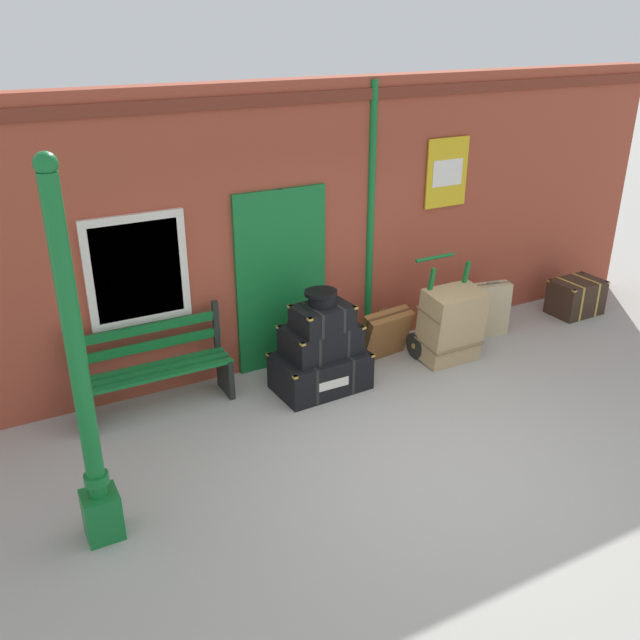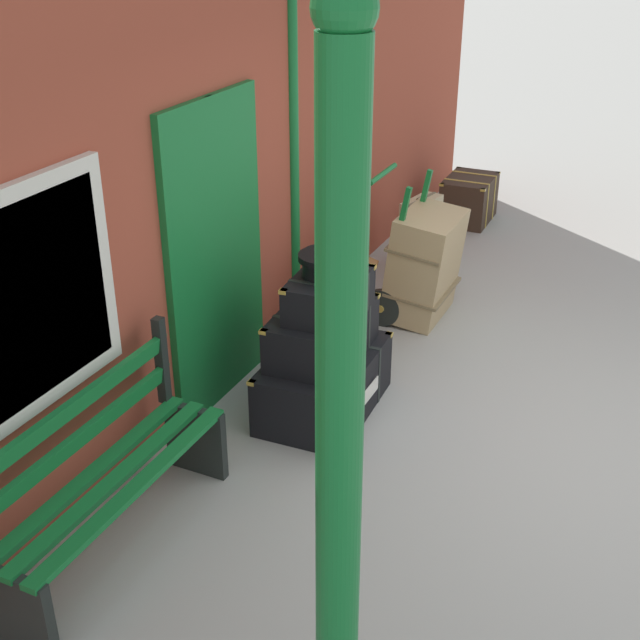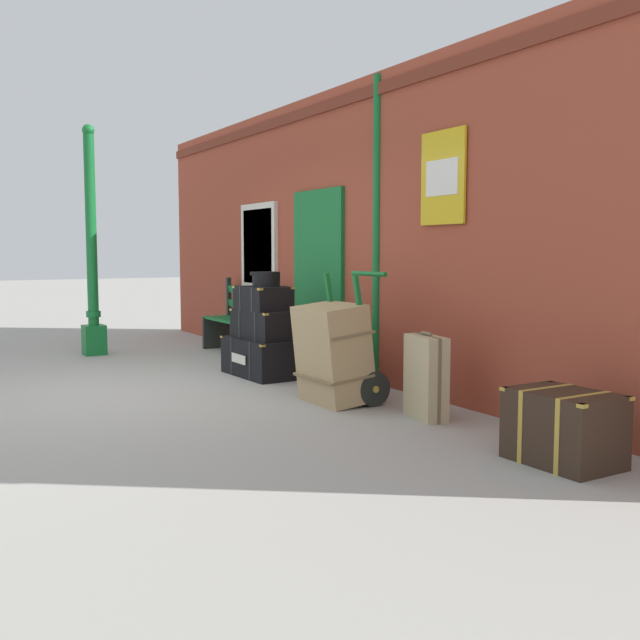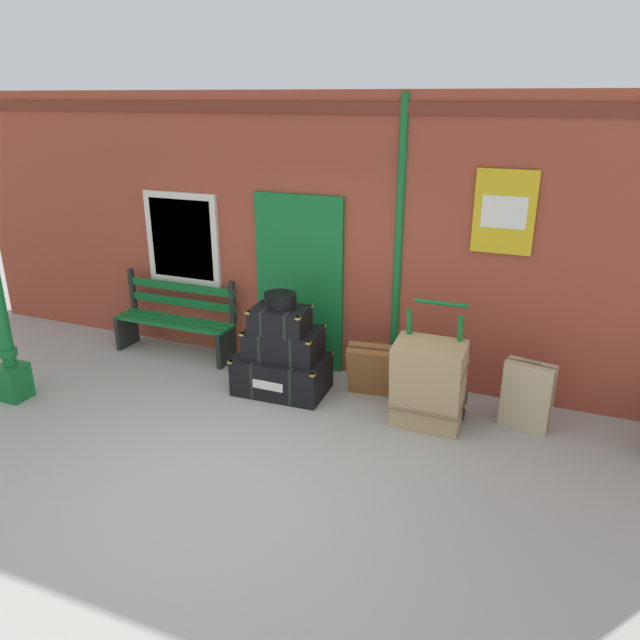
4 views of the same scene
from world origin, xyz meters
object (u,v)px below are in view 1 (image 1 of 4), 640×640
object	(u,v)px
lamp_post	(85,410)
round_hatbox	(322,297)
suitcase_tan	(490,309)
steamer_trunk_top	(323,317)
platform_bench	(153,369)
large_brown_trunk	(451,325)
suitcase_cream	(384,334)
steamer_trunk_base	(320,371)
porters_trolley	(441,334)
corner_trunk	(576,297)
steamer_trunk_middle	(321,340)

from	to	relation	value
lamp_post	round_hatbox	world-z (taller)	lamp_post
lamp_post	suitcase_tan	xyz separation A→B (m)	(5.24, 1.49, -0.81)
steamer_trunk_top	round_hatbox	bearing A→B (deg)	71.34
lamp_post	round_hatbox	bearing A→B (deg)	25.50
platform_bench	large_brown_trunk	xyz separation A→B (m)	(3.39, -0.60, 0.02)
large_brown_trunk	suitcase_cream	distance (m)	0.79
round_hatbox	suitcase_tan	xyz separation A→B (m)	(2.58, 0.22, -0.75)
suitcase_cream	large_brown_trunk	bearing A→B (deg)	-33.04
steamer_trunk_top	round_hatbox	distance (m)	0.23
suitcase_cream	steamer_trunk_base	bearing A→B (deg)	-164.10
porters_trolley	large_brown_trunk	bearing A→B (deg)	-90.00
steamer_trunk_base	suitcase_tan	size ratio (longest dim) A/B	1.41
porters_trolley	lamp_post	bearing A→B (deg)	-163.09
platform_bench	steamer_trunk_top	distance (m)	1.85
round_hatbox	large_brown_trunk	size ratio (longest dim) A/B	0.39
platform_bench	large_brown_trunk	world-z (taller)	platform_bench
suitcase_cream	corner_trunk	bearing A→B (deg)	-2.16
suitcase_tan	large_brown_trunk	bearing A→B (deg)	-159.20
round_hatbox	corner_trunk	xyz separation A→B (m)	(4.08, 0.18, -0.85)
steamer_trunk_base	steamer_trunk_middle	size ratio (longest dim) A/B	1.23
steamer_trunk_middle	corner_trunk	distance (m)	4.10
large_brown_trunk	suitcase_tan	size ratio (longest dim) A/B	1.26
large_brown_trunk	lamp_post	bearing A→B (deg)	-165.22
suitcase_tan	lamp_post	bearing A→B (deg)	-164.13
steamer_trunk_middle	round_hatbox	size ratio (longest dim) A/B	2.37
large_brown_trunk	suitcase_cream	xyz separation A→B (m)	(-0.65, 0.42, -0.15)
suitcase_cream	corner_trunk	world-z (taller)	suitcase_cream
steamer_trunk_base	large_brown_trunk	size ratio (longest dim) A/B	1.13
lamp_post	large_brown_trunk	xyz separation A→B (m)	(4.32, 1.14, -0.70)
porters_trolley	suitcase_tan	xyz separation A→B (m)	(0.92, 0.18, 0.07)
steamer_trunk_top	large_brown_trunk	size ratio (longest dim) A/B	0.70
steamer_trunk_top	corner_trunk	xyz separation A→B (m)	(4.09, 0.21, -0.63)
steamer_trunk_middle	steamer_trunk_base	bearing A→B (deg)	-130.73
corner_trunk	large_brown_trunk	bearing A→B (deg)	-172.76
lamp_post	suitcase_cream	distance (m)	4.08
steamer_trunk_base	suitcase_cream	size ratio (longest dim) A/B	1.53
steamer_trunk_middle	suitcase_tan	world-z (taller)	steamer_trunk_middle
platform_bench	steamer_trunk_middle	size ratio (longest dim) A/B	1.89
large_brown_trunk	porters_trolley	bearing A→B (deg)	90.00
round_hatbox	large_brown_trunk	world-z (taller)	round_hatbox
suitcase_tan	corner_trunk	distance (m)	1.51
round_hatbox	corner_trunk	distance (m)	4.17
steamer_trunk_top	large_brown_trunk	world-z (taller)	steamer_trunk_top
porters_trolley	large_brown_trunk	world-z (taller)	porters_trolley
platform_bench	porters_trolley	world-z (taller)	porters_trolley
lamp_post	platform_bench	size ratio (longest dim) A/B	1.90
platform_bench	steamer_trunk_top	bearing A→B (deg)	-16.20
steamer_trunk_base	large_brown_trunk	xyz separation A→B (m)	(1.67, -0.13, 0.25)
steamer_trunk_middle	round_hatbox	distance (m)	0.51
porters_trolley	suitcase_cream	xyz separation A→B (m)	(-0.65, 0.25, 0.04)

